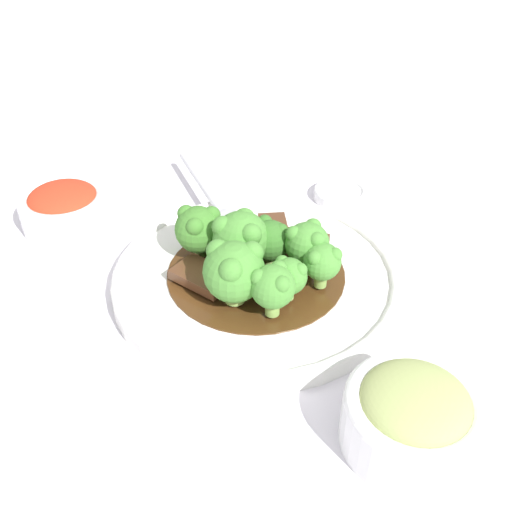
{
  "coord_description": "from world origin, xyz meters",
  "views": [
    {
      "loc": [
        0.36,
        -0.24,
        0.36
      ],
      "look_at": [
        0.0,
        0.0,
        0.03
      ],
      "focal_mm": 42.0,
      "sensor_mm": 36.0,
      "label": 1
    }
  ],
  "objects_px": {
    "beef_strip_1": "(266,281)",
    "side_bowl_appetizer": "(412,415)",
    "broccoli_floret_0": "(307,243)",
    "serving_spoon": "(226,218)",
    "side_bowl_kimchi": "(64,207)",
    "broccoli_floret_4": "(322,261)",
    "broccoli_floret_2": "(234,270)",
    "beef_strip_4": "(274,232)",
    "main_plate": "(256,277)",
    "broccoli_floret_3": "(241,238)",
    "broccoli_floret_5": "(198,228)",
    "broccoli_floret_7": "(288,276)",
    "broccoli_floret_1": "(268,238)",
    "beef_strip_3": "(301,243)",
    "beef_strip_2": "(238,245)",
    "broccoli_floret_6": "(273,286)",
    "sauce_dish": "(340,193)"
  },
  "relations": [
    {
      "from": "beef_strip_1",
      "to": "broccoli_floret_1",
      "type": "height_order",
      "value": "broccoli_floret_1"
    },
    {
      "from": "broccoli_floret_2",
      "to": "broccoli_floret_7",
      "type": "distance_m",
      "value": 0.05
    },
    {
      "from": "beef_strip_1",
      "to": "beef_strip_3",
      "type": "bearing_deg",
      "value": 115.57
    },
    {
      "from": "serving_spoon",
      "to": "side_bowl_kimchi",
      "type": "bearing_deg",
      "value": -132.84
    },
    {
      "from": "broccoli_floret_0",
      "to": "broccoli_floret_4",
      "type": "height_order",
      "value": "broccoli_floret_0"
    },
    {
      "from": "broccoli_floret_1",
      "to": "broccoli_floret_2",
      "type": "relative_size",
      "value": 0.78
    },
    {
      "from": "beef_strip_3",
      "to": "broccoli_floret_5",
      "type": "height_order",
      "value": "broccoli_floret_5"
    },
    {
      "from": "beef_strip_4",
      "to": "serving_spoon",
      "type": "relative_size",
      "value": 0.27
    },
    {
      "from": "beef_strip_4",
      "to": "broccoli_floret_2",
      "type": "relative_size",
      "value": 0.94
    },
    {
      "from": "broccoli_floret_1",
      "to": "side_bowl_kimchi",
      "type": "height_order",
      "value": "broccoli_floret_1"
    },
    {
      "from": "beef_strip_4",
      "to": "side_bowl_kimchi",
      "type": "height_order",
      "value": "side_bowl_kimchi"
    },
    {
      "from": "side_bowl_appetizer",
      "to": "broccoli_floret_4",
      "type": "bearing_deg",
      "value": 163.97
    },
    {
      "from": "beef_strip_2",
      "to": "broccoli_floret_0",
      "type": "bearing_deg",
      "value": 25.81
    },
    {
      "from": "serving_spoon",
      "to": "beef_strip_3",
      "type": "bearing_deg",
      "value": 26.91
    },
    {
      "from": "main_plate",
      "to": "broccoli_floret_3",
      "type": "distance_m",
      "value": 0.04
    },
    {
      "from": "broccoli_floret_2",
      "to": "broccoli_floret_4",
      "type": "height_order",
      "value": "broccoli_floret_2"
    },
    {
      "from": "beef_strip_4",
      "to": "broccoli_floret_5",
      "type": "xyz_separation_m",
      "value": [
        -0.02,
        -0.07,
        0.02
      ]
    },
    {
      "from": "main_plate",
      "to": "broccoli_floret_5",
      "type": "height_order",
      "value": "broccoli_floret_5"
    },
    {
      "from": "beef_strip_3",
      "to": "sauce_dish",
      "type": "bearing_deg",
      "value": 122.1
    },
    {
      "from": "beef_strip_3",
      "to": "broccoli_floret_5",
      "type": "xyz_separation_m",
      "value": [
        -0.05,
        -0.09,
        0.02
      ]
    },
    {
      "from": "broccoli_floret_2",
      "to": "side_bowl_appetizer",
      "type": "bearing_deg",
      "value": 9.65
    },
    {
      "from": "beef_strip_3",
      "to": "broccoli_floret_3",
      "type": "xyz_separation_m",
      "value": [
        -0.01,
        -0.06,
        0.03
      ]
    },
    {
      "from": "broccoli_floret_3",
      "to": "broccoli_floret_7",
      "type": "relative_size",
      "value": 1.43
    },
    {
      "from": "broccoli_floret_1",
      "to": "broccoli_floret_5",
      "type": "xyz_separation_m",
      "value": [
        -0.05,
        -0.05,
        0.0
      ]
    },
    {
      "from": "beef_strip_1",
      "to": "broccoli_floret_5",
      "type": "relative_size",
      "value": 1.22
    },
    {
      "from": "broccoli_floret_1",
      "to": "broccoli_floret_6",
      "type": "bearing_deg",
      "value": -32.15
    },
    {
      "from": "main_plate",
      "to": "beef_strip_4",
      "type": "xyz_separation_m",
      "value": [
        -0.03,
        0.04,
        0.02
      ]
    },
    {
      "from": "broccoli_floret_1",
      "to": "beef_strip_1",
      "type": "bearing_deg",
      "value": -37.85
    },
    {
      "from": "broccoli_floret_0",
      "to": "broccoli_floret_1",
      "type": "height_order",
      "value": "broccoli_floret_0"
    },
    {
      "from": "broccoli_floret_3",
      "to": "broccoli_floret_6",
      "type": "height_order",
      "value": "broccoli_floret_3"
    },
    {
      "from": "broccoli_floret_0",
      "to": "side_bowl_kimchi",
      "type": "height_order",
      "value": "broccoli_floret_0"
    },
    {
      "from": "beef_strip_4",
      "to": "broccoli_floret_7",
      "type": "height_order",
      "value": "broccoli_floret_7"
    },
    {
      "from": "broccoli_floret_4",
      "to": "broccoli_floret_1",
      "type": "bearing_deg",
      "value": -161.25
    },
    {
      "from": "main_plate",
      "to": "broccoli_floret_7",
      "type": "bearing_deg",
      "value": -0.49
    },
    {
      "from": "beef_strip_1",
      "to": "side_bowl_appetizer",
      "type": "height_order",
      "value": "side_bowl_appetizer"
    },
    {
      "from": "serving_spoon",
      "to": "side_bowl_kimchi",
      "type": "xyz_separation_m",
      "value": [
        -0.12,
        -0.13,
        -0.0
      ]
    },
    {
      "from": "broccoli_floret_2",
      "to": "broccoli_floret_7",
      "type": "xyz_separation_m",
      "value": [
        0.02,
        0.04,
        -0.01
      ]
    },
    {
      "from": "side_bowl_kimchi",
      "to": "side_bowl_appetizer",
      "type": "relative_size",
      "value": 0.96
    },
    {
      "from": "beef_strip_4",
      "to": "broccoli_floret_1",
      "type": "xyz_separation_m",
      "value": [
        0.03,
        -0.03,
        0.02
      ]
    },
    {
      "from": "broccoli_floret_3",
      "to": "broccoli_floret_4",
      "type": "relative_size",
      "value": 1.31
    },
    {
      "from": "broccoli_floret_0",
      "to": "serving_spoon",
      "type": "height_order",
      "value": "broccoli_floret_0"
    },
    {
      "from": "sauce_dish",
      "to": "main_plate",
      "type": "bearing_deg",
      "value": -65.94
    },
    {
      "from": "side_bowl_kimchi",
      "to": "side_bowl_appetizer",
      "type": "distance_m",
      "value": 0.41
    },
    {
      "from": "main_plate",
      "to": "broccoli_floret_1",
      "type": "distance_m",
      "value": 0.04
    },
    {
      "from": "broccoli_floret_3",
      "to": "broccoli_floret_7",
      "type": "height_order",
      "value": "broccoli_floret_3"
    },
    {
      "from": "beef_strip_4",
      "to": "broccoli_floret_1",
      "type": "bearing_deg",
      "value": -43.97
    },
    {
      "from": "side_bowl_appetizer",
      "to": "side_bowl_kimchi",
      "type": "bearing_deg",
      "value": -165.93
    },
    {
      "from": "broccoli_floret_0",
      "to": "side_bowl_appetizer",
      "type": "height_order",
      "value": "broccoli_floret_0"
    },
    {
      "from": "main_plate",
      "to": "broccoli_floret_0",
      "type": "height_order",
      "value": "broccoli_floret_0"
    },
    {
      "from": "beef_strip_3",
      "to": "side_bowl_kimchi",
      "type": "xyz_separation_m",
      "value": [
        -0.19,
        -0.16,
        -0.0
      ]
    }
  ]
}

